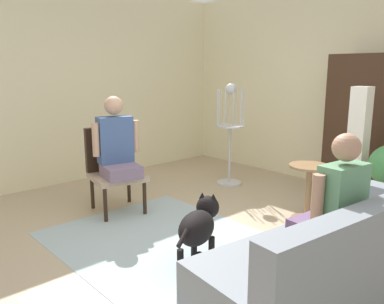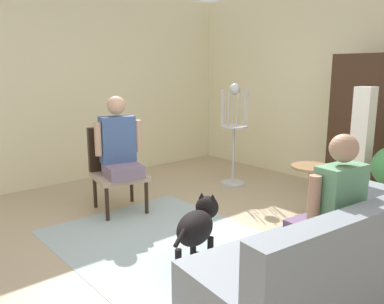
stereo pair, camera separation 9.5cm
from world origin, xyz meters
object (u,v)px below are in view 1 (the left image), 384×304
Objects in this scene: person_on_armchair at (117,144)px; dog at (199,225)px; armchair at (113,163)px; couch at (338,262)px; bird_cage_stand at (230,134)px; armoire_cabinet at (368,130)px; person_on_couch at (336,201)px; round_end_table at (308,190)px; column_lamp at (357,155)px.

person_on_armchair is 1.63m from dog.
couch is at bearing 3.28° from armchair.
armoire_cabinet reaches higher than bird_cage_stand.
bird_cage_stand is (0.24, 1.79, 0.18)m from armchair.
dog is (1.55, -0.16, -0.46)m from person_on_armchair.
armoire_cabinet is (1.74, 2.55, 0.10)m from person_on_armchair.
person_on_couch is at bearing -70.42° from armoire_cabinet.
armchair is 2.75m from person_on_couch.
round_end_table is 1.30m from armoire_cabinet.
round_end_table is at bearing -15.62° from bird_cage_stand.
armoire_cabinet reaches higher than column_lamp.
column_lamp is at bearing -73.78° from armoire_cabinet.
person_on_armchair is at bearing -136.55° from column_lamp.
couch is 1.46× the size of column_lamp.
person_on_armchair is at bearing 173.94° from dog.
armchair is 1.22× the size of person_on_couch.
dog is 2.78m from armoire_cabinet.
armoire_cabinet is at bearing 109.58° from person_on_couch.
bird_cage_stand is 0.80× the size of armoire_cabinet.
person_on_armchair is at bearing -139.87° from round_end_table.
armoire_cabinet is at bearing 86.09° from dog.
armchair is at bearing 167.99° from person_on_armchair.
person_on_armchair reaches higher than round_end_table.
armoire_cabinet is at bearing 55.75° from person_on_armchair.
dog is 0.40× the size of armoire_cabinet.
person_on_armchair reaches higher than dog.
couch reaches higher than dog.
person_on_armchair is 2.20m from round_end_table.
person_on_couch is at bearing 3.62° from person_on_armchair.
dog is at bearing -53.57° from bird_cage_stand.
person_on_couch is at bearing -69.04° from column_lamp.
couch reaches higher than round_end_table.
couch is 1.17× the size of armoire_cabinet.
person_on_armchair is at bearing -92.61° from bird_cage_stand.
armchair is at bearing -97.66° from bird_cage_stand.
column_lamp reaches higher than bird_cage_stand.
armoire_cabinet is at bearing 106.22° from column_lamp.
bird_cage_stand is at bearing 82.34° from armchair.
round_end_table is 0.66m from column_lamp.
bird_cage_stand is 1.81m from armoire_cabinet.
couch is at bearing 18.45° from dog.
armoire_cabinet is (0.19, 2.72, 0.56)m from dog.
couch is 1.13m from dog.
column_lamp is (-0.64, 1.68, -0.02)m from person_on_couch.
round_end_table is 1.55m from dog.
dog is 0.50× the size of bird_cage_stand.
round_end_table is 0.88× the size of dog.
bird_cage_stand reaches higher than round_end_table.
armoire_cabinet is (-0.21, 0.71, 0.19)m from column_lamp.
column_lamp is (1.86, 0.02, -0.01)m from bird_cage_stand.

